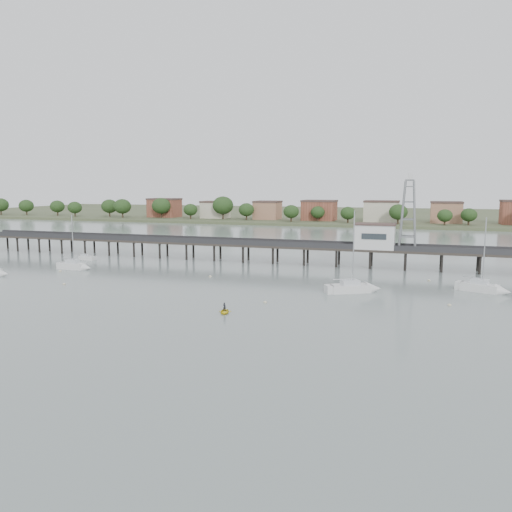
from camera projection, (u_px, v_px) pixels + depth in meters
The scene contains 12 objects.
ground_plane at pixel (100, 339), 55.73m from camera, with size 500.00×500.00×0.00m, color gray.
pier at pixel (260, 245), 111.73m from camera, with size 150.00×5.00×5.50m.
pier_building at pixel (375, 236), 103.71m from camera, with size 8.40×5.40×5.30m.
lattice_tower at pixel (408, 215), 101.11m from camera, with size 3.20×3.20×15.50m.
sailboat_e at pixel (487, 289), 80.16m from camera, with size 7.92×4.87×12.68m.
sailboat_b at pixel (77, 266), 102.22m from camera, with size 7.01×2.07×11.69m.
sailboat_c at pixel (358, 288), 80.42m from camera, with size 8.61×6.10×13.92m.
white_tender at pixel (87, 258), 115.41m from camera, with size 3.91×1.79×1.49m.
yellow_dinghy at pixel (225, 313), 67.31m from camera, with size 1.79×0.52×2.51m, color yellow.
dinghy_occupant at pixel (225, 313), 67.31m from camera, with size 0.44×1.21×0.29m, color black.
mooring_buoys at pixel (236, 285), 85.84m from camera, with size 73.14×25.86×0.39m.
far_shore at pixel (356, 215), 281.21m from camera, with size 500.00×170.00×10.40m.
Camera 1 is at (33.20, -45.89, 17.03)m, focal length 35.00 mm.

